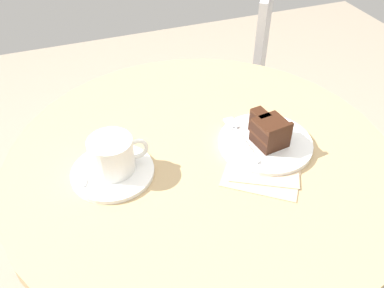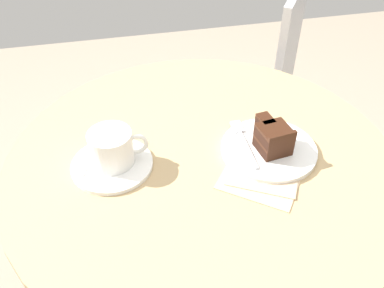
{
  "view_description": "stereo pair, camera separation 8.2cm",
  "coord_description": "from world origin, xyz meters",
  "px_view_note": "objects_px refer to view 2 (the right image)",
  "views": [
    {
      "loc": [
        -0.24,
        -0.59,
        1.33
      ],
      "look_at": [
        -0.02,
        -0.01,
        0.8
      ],
      "focal_mm": 38.0,
      "sensor_mm": 36.0,
      "label": 1
    },
    {
      "loc": [
        -0.16,
        -0.62,
        1.33
      ],
      "look_at": [
        -0.02,
        -0.01,
        0.8
      ],
      "focal_mm": 38.0,
      "sensor_mm": 36.0,
      "label": 2
    }
  ],
  "objects_px": {
    "teaspoon": "(92,153)",
    "cafe_chair": "(258,82)",
    "cake_plate": "(269,149)",
    "napkin": "(263,172)",
    "coffee_cup": "(112,147)",
    "cake_slice": "(272,138)",
    "saucer": "(112,165)",
    "fork": "(242,138)"
  },
  "relations": [
    {
      "from": "coffee_cup",
      "to": "teaspoon",
      "type": "bearing_deg",
      "value": 142.85
    },
    {
      "from": "coffee_cup",
      "to": "napkin",
      "type": "distance_m",
      "value": 0.3
    },
    {
      "from": "saucer",
      "to": "cafe_chair",
      "type": "distance_m",
      "value": 0.82
    },
    {
      "from": "cake_slice",
      "to": "cafe_chair",
      "type": "xyz_separation_m",
      "value": [
        0.21,
        0.6,
        -0.26
      ]
    },
    {
      "from": "coffee_cup",
      "to": "fork",
      "type": "height_order",
      "value": "coffee_cup"
    },
    {
      "from": "coffee_cup",
      "to": "saucer",
      "type": "bearing_deg",
      "value": -140.3
    },
    {
      "from": "teaspoon",
      "to": "cafe_chair",
      "type": "height_order",
      "value": "cafe_chair"
    },
    {
      "from": "cake_slice",
      "to": "coffee_cup",
      "type": "bearing_deg",
      "value": 173.88
    },
    {
      "from": "saucer",
      "to": "coffee_cup",
      "type": "bearing_deg",
      "value": 39.7
    },
    {
      "from": "coffee_cup",
      "to": "teaspoon",
      "type": "xyz_separation_m",
      "value": [
        -0.04,
        0.03,
        -0.04
      ]
    },
    {
      "from": "cake_plate",
      "to": "cafe_chair",
      "type": "xyz_separation_m",
      "value": [
        0.22,
        0.6,
        -0.23
      ]
    },
    {
      "from": "coffee_cup",
      "to": "cake_slice",
      "type": "relative_size",
      "value": 1.23
    },
    {
      "from": "cake_slice",
      "to": "cafe_chair",
      "type": "relative_size",
      "value": 0.11
    },
    {
      "from": "fork",
      "to": "teaspoon",
      "type": "bearing_deg",
      "value": 86.43
    },
    {
      "from": "coffee_cup",
      "to": "napkin",
      "type": "bearing_deg",
      "value": -17.3
    },
    {
      "from": "cake_slice",
      "to": "fork",
      "type": "distance_m",
      "value": 0.07
    },
    {
      "from": "coffee_cup",
      "to": "cake_plate",
      "type": "distance_m",
      "value": 0.33
    },
    {
      "from": "fork",
      "to": "cafe_chair",
      "type": "distance_m",
      "value": 0.66
    },
    {
      "from": "saucer",
      "to": "cake_slice",
      "type": "height_order",
      "value": "cake_slice"
    },
    {
      "from": "cake_slice",
      "to": "saucer",
      "type": "bearing_deg",
      "value": 174.75
    },
    {
      "from": "cake_plate",
      "to": "cake_slice",
      "type": "distance_m",
      "value": 0.03
    },
    {
      "from": "cake_plate",
      "to": "napkin",
      "type": "distance_m",
      "value": 0.07
    },
    {
      "from": "saucer",
      "to": "napkin",
      "type": "distance_m",
      "value": 0.31
    },
    {
      "from": "coffee_cup",
      "to": "napkin",
      "type": "height_order",
      "value": "coffee_cup"
    },
    {
      "from": "teaspoon",
      "to": "napkin",
      "type": "relative_size",
      "value": 0.48
    },
    {
      "from": "saucer",
      "to": "cake_plate",
      "type": "relative_size",
      "value": 0.82
    },
    {
      "from": "cake_slice",
      "to": "napkin",
      "type": "bearing_deg",
      "value": -123.29
    },
    {
      "from": "cake_plate",
      "to": "cafe_chair",
      "type": "bearing_deg",
      "value": 70.15
    },
    {
      "from": "saucer",
      "to": "teaspoon",
      "type": "height_order",
      "value": "teaspoon"
    },
    {
      "from": "teaspoon",
      "to": "cake_slice",
      "type": "xyz_separation_m",
      "value": [
        0.37,
        -0.07,
        0.03
      ]
    },
    {
      "from": "cake_plate",
      "to": "cafe_chair",
      "type": "distance_m",
      "value": 0.68
    },
    {
      "from": "cafe_chair",
      "to": "cake_slice",
      "type": "bearing_deg",
      "value": 14.32
    },
    {
      "from": "teaspoon",
      "to": "coffee_cup",
      "type": "bearing_deg",
      "value": -108.65
    },
    {
      "from": "cake_slice",
      "to": "cafe_chair",
      "type": "distance_m",
      "value": 0.69
    },
    {
      "from": "cake_slice",
      "to": "napkin",
      "type": "relative_size",
      "value": 0.46
    },
    {
      "from": "coffee_cup",
      "to": "napkin",
      "type": "xyz_separation_m",
      "value": [
        0.29,
        -0.09,
        -0.04
      ]
    },
    {
      "from": "teaspoon",
      "to": "cake_slice",
      "type": "bearing_deg",
      "value": -81.95
    },
    {
      "from": "teaspoon",
      "to": "napkin",
      "type": "xyz_separation_m",
      "value": [
        0.33,
        -0.12,
        -0.01
      ]
    },
    {
      "from": "fork",
      "to": "napkin",
      "type": "bearing_deg",
      "value": -171.36
    },
    {
      "from": "napkin",
      "to": "cake_plate",
      "type": "bearing_deg",
      "value": 59.98
    },
    {
      "from": "cake_plate",
      "to": "cafe_chair",
      "type": "height_order",
      "value": "cafe_chair"
    },
    {
      "from": "saucer",
      "to": "cake_plate",
      "type": "height_order",
      "value": "cake_plate"
    }
  ]
}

